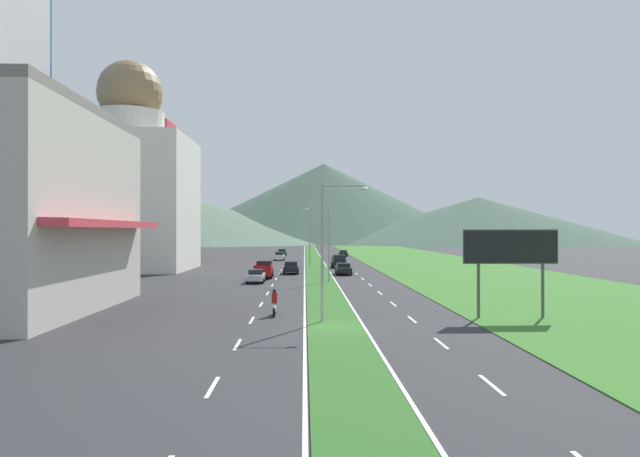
# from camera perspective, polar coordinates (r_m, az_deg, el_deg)

# --- Properties ---
(ground_plane) EXTENTS (600.00, 600.00, 0.00)m
(ground_plane) POSITION_cam_1_polar(r_m,az_deg,el_deg) (33.54, 1.50, -9.95)
(ground_plane) COLOR #2D2D30
(grass_median) EXTENTS (3.20, 240.00, 0.06)m
(grass_median) POSITION_cam_1_polar(r_m,az_deg,el_deg) (93.20, -0.48, -3.70)
(grass_median) COLOR #2D6023
(grass_median) RESTS_ON ground_plane
(grass_verge_right) EXTENTS (24.00, 240.00, 0.06)m
(grass_verge_right) POSITION_cam_1_polar(r_m,az_deg,el_deg) (95.83, 11.95, -3.60)
(grass_verge_right) COLOR #387028
(grass_verge_right) RESTS_ON ground_plane
(lane_dash_left_1) EXTENTS (0.16, 2.80, 0.01)m
(lane_dash_left_1) POSITION_cam_1_polar(r_m,az_deg,el_deg) (21.73, -10.71, -15.32)
(lane_dash_left_1) COLOR silver
(lane_dash_left_1) RESTS_ON ground_plane
(lane_dash_left_2) EXTENTS (0.16, 2.80, 0.01)m
(lane_dash_left_2) POSITION_cam_1_polar(r_m,az_deg,el_deg) (29.16, -8.26, -11.41)
(lane_dash_left_2) COLOR silver
(lane_dash_left_2) RESTS_ON ground_plane
(lane_dash_left_3) EXTENTS (0.16, 2.80, 0.01)m
(lane_dash_left_3) POSITION_cam_1_polar(r_m,az_deg,el_deg) (36.70, -6.84, -9.10)
(lane_dash_left_3) COLOR silver
(lane_dash_left_3) RESTS_ON ground_plane
(lane_dash_left_4) EXTENTS (0.16, 2.80, 0.01)m
(lane_dash_left_4) POSITION_cam_1_polar(r_m,az_deg,el_deg) (44.30, -5.92, -7.57)
(lane_dash_left_4) COLOR silver
(lane_dash_left_4) RESTS_ON ground_plane
(lane_dash_left_5) EXTENTS (0.16, 2.80, 0.01)m
(lane_dash_left_5) POSITION_cam_1_polar(r_m,az_deg,el_deg) (51.93, -5.27, -6.49)
(lane_dash_left_5) COLOR silver
(lane_dash_left_5) RESTS_ON ground_plane
(lane_dash_left_6) EXTENTS (0.16, 2.80, 0.01)m
(lane_dash_left_6) POSITION_cam_1_polar(r_m,az_deg,el_deg) (59.58, -4.79, -5.68)
(lane_dash_left_6) COLOR silver
(lane_dash_left_6) RESTS_ON ground_plane
(lane_dash_left_7) EXTENTS (0.16, 2.80, 0.01)m
(lane_dash_left_7) POSITION_cam_1_polar(r_m,az_deg,el_deg) (67.23, -4.42, -5.06)
(lane_dash_left_7) COLOR silver
(lane_dash_left_7) RESTS_ON ground_plane
(lane_dash_left_8) EXTENTS (0.16, 2.80, 0.01)m
(lane_dash_left_8) POSITION_cam_1_polar(r_m,az_deg,el_deg) (74.90, -4.13, -4.56)
(lane_dash_left_8) COLOR silver
(lane_dash_left_8) RESTS_ON ground_plane
(lane_dash_left_9) EXTENTS (0.16, 2.80, 0.01)m
(lane_dash_left_9) POSITION_cam_1_polar(r_m,az_deg,el_deg) (82.57, -3.89, -4.16)
(lane_dash_left_9) COLOR silver
(lane_dash_left_9) RESTS_ON ground_plane
(lane_dash_left_10) EXTENTS (0.16, 2.80, 0.01)m
(lane_dash_left_10) POSITION_cam_1_polar(r_m,az_deg,el_deg) (90.25, -3.69, -3.83)
(lane_dash_left_10) COLOR silver
(lane_dash_left_10) RESTS_ON ground_plane
(lane_dash_left_11) EXTENTS (0.16, 2.80, 0.01)m
(lane_dash_left_11) POSITION_cam_1_polar(r_m,az_deg,el_deg) (97.93, -3.53, -3.54)
(lane_dash_left_11) COLOR silver
(lane_dash_left_11) RESTS_ON ground_plane
(lane_dash_right_1) EXTENTS (0.16, 2.80, 0.01)m
(lane_dash_right_1) POSITION_cam_1_polar(r_m,az_deg,el_deg) (22.54, 16.80, -14.75)
(lane_dash_right_1) COLOR silver
(lane_dash_right_1) RESTS_ON ground_plane
(lane_dash_right_2) EXTENTS (0.16, 2.80, 0.01)m
(lane_dash_right_2) POSITION_cam_1_polar(r_m,az_deg,el_deg) (29.77, 12.03, -11.18)
(lane_dash_right_2) COLOR silver
(lane_dash_right_2) RESTS_ON ground_plane
(lane_dash_right_3) EXTENTS (0.16, 2.80, 0.01)m
(lane_dash_right_3) POSITION_cam_1_polar(r_m,az_deg,el_deg) (37.19, 9.21, -8.98)
(lane_dash_right_3) COLOR silver
(lane_dash_right_3) RESTS_ON ground_plane
(lane_dash_right_4) EXTENTS (0.16, 2.80, 0.01)m
(lane_dash_right_4) POSITION_cam_1_polar(r_m,az_deg,el_deg) (44.71, 7.34, -7.50)
(lane_dash_right_4) COLOR silver
(lane_dash_right_4) RESTS_ON ground_plane
(lane_dash_right_5) EXTENTS (0.16, 2.80, 0.01)m
(lane_dash_right_5) POSITION_cam_1_polar(r_m,az_deg,el_deg) (52.28, 6.03, -6.44)
(lane_dash_right_5) COLOR silver
(lane_dash_right_5) RESTS_ON ground_plane
(lane_dash_right_6) EXTENTS (0.16, 2.80, 0.01)m
(lane_dash_right_6) POSITION_cam_1_polar(r_m,az_deg,el_deg) (59.88, 5.05, -5.65)
(lane_dash_right_6) COLOR silver
(lane_dash_right_6) RESTS_ON ground_plane
(lane_dash_right_7) EXTENTS (0.16, 2.80, 0.01)m
(lane_dash_right_7) POSITION_cam_1_polar(r_m,az_deg,el_deg) (67.50, 4.29, -5.04)
(lane_dash_right_7) COLOR silver
(lane_dash_right_7) RESTS_ON ground_plane
(lane_dash_right_8) EXTENTS (0.16, 2.80, 0.01)m
(lane_dash_right_8) POSITION_cam_1_polar(r_m,az_deg,el_deg) (75.14, 3.69, -4.55)
(lane_dash_right_8) COLOR silver
(lane_dash_right_8) RESTS_ON ground_plane
(lane_dash_right_9) EXTENTS (0.16, 2.80, 0.01)m
(lane_dash_right_9) POSITION_cam_1_polar(r_m,az_deg,el_deg) (82.79, 3.20, -4.15)
(lane_dash_right_9) COLOR silver
(lane_dash_right_9) RESTS_ON ground_plane
(lane_dash_right_10) EXTENTS (0.16, 2.80, 0.01)m
(lane_dash_right_10) POSITION_cam_1_polar(r_m,az_deg,el_deg) (90.45, 2.79, -3.82)
(lane_dash_right_10) COLOR silver
(lane_dash_right_10) RESTS_ON ground_plane
(lane_dash_right_11) EXTENTS (0.16, 2.80, 0.01)m
(lane_dash_right_11) POSITION_cam_1_polar(r_m,az_deg,el_deg) (98.12, 2.45, -3.54)
(lane_dash_right_11) COLOR silver
(lane_dash_right_11) RESTS_ON ground_plane
(edge_line_median_left) EXTENTS (0.16, 240.00, 0.01)m
(edge_line_median_left) POSITION_cam_1_polar(r_m,az_deg,el_deg) (93.18, -1.56, -3.71)
(edge_line_median_left) COLOR silver
(edge_line_median_left) RESTS_ON ground_plane
(edge_line_median_right) EXTENTS (0.16, 240.00, 0.01)m
(edge_line_median_right) POSITION_cam_1_polar(r_m,az_deg,el_deg) (93.25, 0.59, -3.71)
(edge_line_median_right) COLOR silver
(edge_line_median_right) RESTS_ON ground_plane
(domed_building) EXTENTS (17.27, 17.27, 30.26)m
(domed_building) POSITION_cam_1_polar(r_m,az_deg,el_deg) (86.96, -18.51, 3.97)
(domed_building) COLOR silver
(domed_building) RESTS_ON ground_plane
(midrise_colored) EXTENTS (17.01, 17.01, 26.32)m
(midrise_colored) POSITION_cam_1_polar(r_m,az_deg,el_deg) (118.72, -18.14, 3.40)
(midrise_colored) COLOR #D83847
(midrise_colored) RESTS_ON ground_plane
(hill_far_left) EXTENTS (187.55, 187.55, 23.84)m
(hill_far_left) POSITION_cam_1_polar(r_m,az_deg,el_deg) (291.32, -14.85, 1.00)
(hill_far_left) COLOR #516B56
(hill_far_left) RESTS_ON ground_plane
(hill_far_center) EXTENTS (169.75, 169.75, 42.15)m
(hill_far_center) POSITION_cam_1_polar(r_m,az_deg,el_deg) (308.97, 0.38, 2.62)
(hill_far_center) COLOR #3D5647
(hill_far_center) RESTS_ON ground_plane
(hill_far_right) EXTENTS (139.74, 139.74, 20.90)m
(hill_far_right) POSITION_cam_1_polar(r_m,az_deg,el_deg) (266.98, 15.56, 0.80)
(hill_far_right) COLOR #3D5647
(hill_far_right) RESTS_ON ground_plane
(street_lamp_near) EXTENTS (2.94, 0.36, 8.60)m
(street_lamp_near) POSITION_cam_1_polar(r_m,az_deg,el_deg) (35.17, 0.77, -1.33)
(street_lamp_near) COLOR #99999E
(street_lamp_near) RESTS_ON ground_plane
(street_lamp_mid) EXTENTS (2.76, 0.28, 8.40)m
(street_lamp_mid) POSITION_cam_1_polar(r_m,az_deg,el_deg) (62.97, 0.60, -0.96)
(street_lamp_mid) COLOR #99999E
(street_lamp_mid) RESTS_ON ground_plane
(street_lamp_far) EXTENTS (3.50, 0.47, 8.65)m
(street_lamp_far) POSITION_cam_1_polar(r_m,az_deg,el_deg) (90.67, -0.76, -0.61)
(street_lamp_far) COLOR #99999E
(street_lamp_far) RESTS_ON ground_plane
(billboard_roadside) EXTENTS (6.18, 0.28, 5.75)m
(billboard_roadside) POSITION_cam_1_polar(r_m,az_deg,el_deg) (38.65, 18.57, -2.10)
(billboard_roadside) COLOR #4C4C51
(billboard_roadside) RESTS_ON ground_plane
(car_0) EXTENTS (1.92, 4.09, 1.59)m
(car_0) POSITION_cam_1_polar(r_m,az_deg,el_deg) (109.59, -4.08, -2.78)
(car_0) COLOR silver
(car_0) RESTS_ON ground_plane
(car_1) EXTENTS (2.02, 4.23, 1.46)m
(car_1) POSITION_cam_1_polar(r_m,az_deg,el_deg) (131.33, -3.82, -2.38)
(car_1) COLOR #0C5128
(car_1) RESTS_ON ground_plane
(car_2) EXTENTS (2.04, 4.24, 1.62)m
(car_2) POSITION_cam_1_polar(r_m,az_deg,el_deg) (75.21, -2.92, -3.93)
(car_2) COLOR black
(car_2) RESTS_ON ground_plane
(car_3) EXTENTS (1.87, 4.71, 1.41)m
(car_3) POSITION_cam_1_polar(r_m,az_deg,el_deg) (125.51, 2.34, -2.48)
(car_3) COLOR black
(car_3) RESTS_ON ground_plane
(car_4) EXTENTS (1.87, 4.40, 1.46)m
(car_4) POSITION_cam_1_polar(r_m,az_deg,el_deg) (62.68, -6.42, -4.73)
(car_4) COLOR #B2B2B7
(car_4) RESTS_ON ground_plane
(car_5) EXTENTS (2.02, 4.74, 1.48)m
(car_5) POSITION_cam_1_polar(r_m,az_deg,el_deg) (73.84, 2.37, -4.04)
(car_5) COLOR black
(car_5) RESTS_ON ground_plane
(pickup_truck_0) EXTENTS (2.18, 5.40, 2.00)m
(pickup_truck_0) POSITION_cam_1_polar(r_m,az_deg,el_deg) (88.04, 1.90, -3.28)
(pickup_truck_0) COLOR black
(pickup_truck_0) RESTS_ON ground_plane
(pickup_truck_1) EXTENTS (2.18, 5.40, 2.00)m
(pickup_truck_1) POSITION_cam_1_polar(r_m,az_deg,el_deg) (69.07, -5.64, -4.12)
(pickup_truck_1) COLOR maroon
(pickup_truck_1) RESTS_ON ground_plane
(motorcycle_rider) EXTENTS (0.36, 2.00, 1.80)m
(motorcycle_rider) POSITION_cam_1_polar(r_m,az_deg,el_deg) (38.29, -4.58, -7.61)
(motorcycle_rider) COLOR black
(motorcycle_rider) RESTS_ON ground_plane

